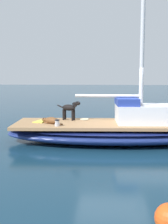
% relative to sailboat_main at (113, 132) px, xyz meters
% --- Properties ---
extents(ground_plane, '(120.00, 120.00, 0.00)m').
position_rel_sailboat_main_xyz_m(ground_plane, '(0.00, 0.00, -0.34)').
color(ground_plane, '#143347').
extents(sailboat_main, '(2.97, 7.38, 0.66)m').
position_rel_sailboat_main_xyz_m(sailboat_main, '(0.00, 0.00, 0.00)').
color(sailboat_main, navy).
rests_on(sailboat_main, ground).
extents(mast_main, '(0.14, 2.27, 6.41)m').
position_rel_sailboat_main_xyz_m(mast_main, '(-0.06, 0.73, 3.19)').
color(mast_main, silver).
rests_on(mast_main, sailboat_main).
extents(cabin_house, '(1.54, 2.30, 0.84)m').
position_rel_sailboat_main_xyz_m(cabin_house, '(-0.08, 1.11, 0.67)').
color(cabin_house, silver).
rests_on(cabin_house, sailboat_main).
extents(dog_black, '(0.42, 0.90, 0.70)m').
position_rel_sailboat_main_xyz_m(dog_black, '(-0.42, -1.54, 0.75)').
color(dog_black, black).
rests_on(dog_black, sailboat_main).
extents(dog_brown, '(0.61, 0.83, 0.22)m').
position_rel_sailboat_main_xyz_m(dog_brown, '(0.39, -2.05, 0.43)').
color(dog_brown, brown).
rests_on(dog_brown, sailboat_main).
extents(deck_winch, '(0.16, 0.16, 0.21)m').
position_rel_sailboat_main_xyz_m(deck_winch, '(0.83, -1.77, 0.42)').
color(deck_winch, '#B7B7BC').
rests_on(deck_winch, sailboat_main).
extents(coiled_rope, '(0.32, 0.32, 0.04)m').
position_rel_sailboat_main_xyz_m(coiled_rope, '(-0.50, -1.03, 0.35)').
color(coiled_rope, beige).
rests_on(coiled_rope, sailboat_main).
extents(deck_towel, '(0.63, 0.48, 0.03)m').
position_rel_sailboat_main_xyz_m(deck_towel, '(0.04, -2.49, 0.34)').
color(deck_towel, '#D8D14C').
rests_on(deck_towel, sailboat_main).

